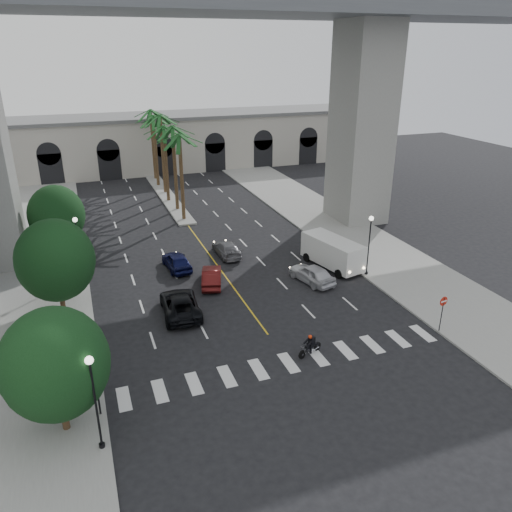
{
  "coord_description": "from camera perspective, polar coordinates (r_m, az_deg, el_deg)",
  "views": [
    {
      "loc": [
        -10.85,
        -25.16,
        18.05
      ],
      "look_at": [
        0.6,
        6.0,
        4.15
      ],
      "focal_mm": 35.0,
      "sensor_mm": 36.0,
      "label": 1
    }
  ],
  "objects": [
    {
      "name": "car_a",
      "position": [
        41.57,
        6.41,
        -2.0
      ],
      "size": [
        2.85,
        4.83,
        1.54
      ],
      "primitive_type": "imported",
      "rotation": [
        0.0,
        0.0,
        3.38
      ],
      "color": "silver",
      "rests_on": "ground"
    },
    {
      "name": "palm_a",
      "position": [
        54.99,
        -8.75,
        13.09
      ],
      "size": [
        3.2,
        3.2,
        10.3
      ],
      "color": "#47331E",
      "rests_on": "ground"
    },
    {
      "name": "palm_d",
      "position": [
        66.62,
        -10.88,
        15.08
      ],
      "size": [
        3.2,
        3.2,
        10.9
      ],
      "color": "#47331E",
      "rests_on": "ground"
    },
    {
      "name": "street_tree_far",
      "position": [
        49.29,
        -21.84,
        4.37
      ],
      "size": [
        5.04,
        5.04,
        6.68
      ],
      "color": "#382616",
      "rests_on": "ground"
    },
    {
      "name": "traffic_signal_far",
      "position": [
        30.86,
        -18.38,
        -8.82
      ],
      "size": [
        0.25,
        0.18,
        3.65
      ],
      "color": "black",
      "rests_on": "ground"
    },
    {
      "name": "pier_building",
      "position": [
        82.06,
        -12.59,
        12.52
      ],
      "size": [
        71.0,
        10.5,
        8.5
      ],
      "color": "beige",
      "rests_on": "ground"
    },
    {
      "name": "street_tree_near",
      "position": [
        26.32,
        -21.99,
        -11.38
      ],
      "size": [
        5.2,
        5.2,
        6.89
      ],
      "color": "#382616",
      "rests_on": "ground"
    },
    {
      "name": "street_tree_mid",
      "position": [
        37.85,
        -21.94,
        -0.46
      ],
      "size": [
        5.44,
        5.44,
        7.21
      ],
      "color": "#382616",
      "rests_on": "ground"
    },
    {
      "name": "car_e",
      "position": [
        44.27,
        -9.05,
        -0.57
      ],
      "size": [
        2.16,
        4.62,
        1.53
      ],
      "primitive_type": "imported",
      "rotation": [
        0.0,
        0.0,
        3.22
      ],
      "color": "#0D103E",
      "rests_on": "ground"
    },
    {
      "name": "palm_e",
      "position": [
        70.55,
        -11.65,
        15.06
      ],
      "size": [
        3.2,
        3.2,
        10.4
      ],
      "color": "#47331E",
      "rests_on": "ground"
    },
    {
      "name": "lamp_post_right",
      "position": [
        42.6,
        12.82,
        1.76
      ],
      "size": [
        0.4,
        0.4,
        5.35
      ],
      "color": "black",
      "rests_on": "ground"
    },
    {
      "name": "palm_c",
      "position": [
        62.75,
        -10.5,
        13.98
      ],
      "size": [
        3.2,
        3.2,
        10.1
      ],
      "color": "#47331E",
      "rests_on": "ground"
    },
    {
      "name": "sidewalk_right",
      "position": [
        51.03,
        11.78,
        1.59
      ],
      "size": [
        8.0,
        100.0,
        0.15
      ],
      "primitive_type": "cube",
      "color": "gray",
      "rests_on": "ground"
    },
    {
      "name": "do_not_enter_sign",
      "position": [
        35.84,
        20.57,
        -5.46
      ],
      "size": [
        0.67,
        0.13,
        2.76
      ],
      "rotation": [
        0.0,
        0.0,
        0.15
      ],
      "color": "black",
      "rests_on": "ground"
    },
    {
      "name": "sidewalk_left",
      "position": [
        44.2,
        -23.71,
        -3.34
      ],
      "size": [
        8.0,
        100.0,
        0.15
      ],
      "primitive_type": "cube",
      "color": "gray",
      "rests_on": "ground"
    },
    {
      "name": "car_d",
      "position": [
        46.73,
        -3.37,
        0.84
      ],
      "size": [
        1.93,
        4.64,
        1.34
      ],
      "primitive_type": "imported",
      "rotation": [
        0.0,
        0.0,
        3.15
      ],
      "color": "slate",
      "rests_on": "ground"
    },
    {
      "name": "car_c",
      "position": [
        36.92,
        -8.67,
        -5.48
      ],
      "size": [
        2.9,
        5.69,
        1.54
      ],
      "primitive_type": "imported",
      "rotation": [
        0.0,
        0.0,
        3.08
      ],
      "color": "black",
      "rests_on": "ground"
    },
    {
      "name": "palm_f",
      "position": [
        74.49,
        -11.95,
        15.63
      ],
      "size": [
        3.2,
        3.2,
        10.7
      ],
      "color": "#47331E",
      "rests_on": "ground"
    },
    {
      "name": "pedestrian_b",
      "position": [
        33.18,
        -20.67,
        -9.9
      ],
      "size": [
        1.02,
        1.0,
        1.66
      ],
      "primitive_type": "imported",
      "rotation": [
        0.0,
        0.0,
        -0.72
      ],
      "color": "black",
      "rests_on": "sidewalk_left"
    },
    {
      "name": "cargo_van",
      "position": [
        44.38,
        8.78,
        0.48
      ],
      "size": [
        3.59,
        6.5,
        2.62
      ],
      "rotation": [
        0.0,
        0.0,
        0.23
      ],
      "color": "silver",
      "rests_on": "ground"
    },
    {
      "name": "ground",
      "position": [
        32.81,
        2.68,
        -10.69
      ],
      "size": [
        140.0,
        140.0,
        0.0
      ],
      "primitive_type": "plane",
      "color": "black",
      "rests_on": "ground"
    },
    {
      "name": "bridge",
      "position": [
        49.28,
        -3.63,
        23.21
      ],
      "size": [
        75.0,
        13.0,
        26.0
      ],
      "color": "gray",
      "rests_on": "ground"
    },
    {
      "name": "lamp_post_left_near",
      "position": [
        25.04,
        -17.98,
        -14.91
      ],
      "size": [
        0.4,
        0.4,
        5.35
      ],
      "color": "black",
      "rests_on": "ground"
    },
    {
      "name": "palm_b",
      "position": [
        58.85,
        -9.51,
        13.94
      ],
      "size": [
        3.2,
        3.2,
        10.6
      ],
      "color": "#47331E",
      "rests_on": "ground"
    },
    {
      "name": "car_b",
      "position": [
        41.04,
        -5.09,
        -2.36
      ],
      "size": [
        2.69,
        4.62,
        1.44
      ],
      "primitive_type": "imported",
      "rotation": [
        0.0,
        0.0,
        2.86
      ],
      "color": "#470E0E",
      "rests_on": "ground"
    },
    {
      "name": "pedestrian_a",
      "position": [
        32.73,
        -20.89,
        -10.2
      ],
      "size": [
        0.81,
        0.7,
        1.87
      ],
      "primitive_type": "imported",
      "rotation": [
        0.0,
        0.0,
        0.46
      ],
      "color": "black",
      "rests_on": "sidewalk_left"
    },
    {
      "name": "lamp_post_left_far",
      "position": [
        43.76,
        -19.65,
        1.53
      ],
      "size": [
        0.4,
        0.4,
        5.35
      ],
      "color": "black",
      "rests_on": "ground"
    },
    {
      "name": "traffic_signal_near",
      "position": [
        27.48,
        -17.91,
        -12.99
      ],
      "size": [
        0.25,
        0.18,
        3.65
      ],
      "color": "black",
      "rests_on": "ground"
    },
    {
      "name": "motorcycle_rider",
      "position": [
        32.24,
        6.26,
        -10.11
      ],
      "size": [
        1.88,
        0.84,
        1.43
      ],
      "rotation": [
        0.0,
        0.0,
        0.38
      ],
      "color": "black",
      "rests_on": "ground"
    },
    {
      "name": "median",
      "position": [
        66.56,
        -10.1,
        6.71
      ],
      "size": [
        2.0,
        24.0,
        0.2
      ],
      "primitive_type": "cube",
      "color": "gray",
      "rests_on": "ground"
    }
  ]
}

